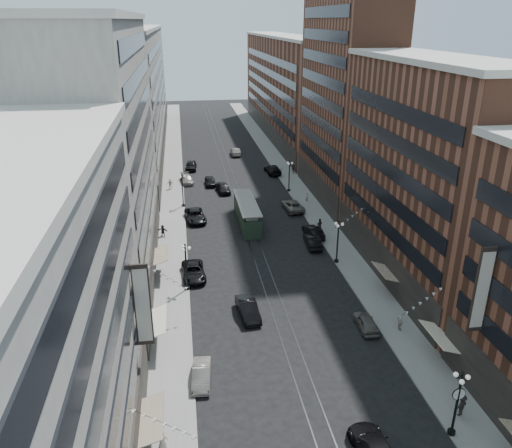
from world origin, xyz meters
TOP-DOWN VIEW (x-y plane):
  - ground at (0.00, 60.00)m, footprint 220.00×220.00m
  - sidewalk_west at (-11.00, 70.00)m, footprint 4.00×180.00m
  - sidewalk_east at (11.00, 70.00)m, footprint 4.00×180.00m
  - rail_west at (-0.70, 70.00)m, footprint 0.12×180.00m
  - rail_east at (0.70, 70.00)m, footprint 0.12×180.00m
  - building_west_near at (-17.00, 0.00)m, footprint 8.00×30.00m
  - building_west_mid at (-17.00, 33.00)m, footprint 8.00×36.00m
  - building_west_far at (-17.00, 96.00)m, footprint 8.00×90.00m
  - building_east_mid at (17.00, 28.00)m, footprint 8.00×30.00m
  - building_east_tower at (17.00, 56.00)m, footprint 8.00×26.00m
  - building_east_far at (17.00, 105.00)m, footprint 8.00×72.00m
  - lamppost_sw_far at (-9.20, 28.00)m, footprint 1.03×1.14m
  - lamppost_sw_mid at (-9.20, 55.00)m, footprint 1.03×1.14m
  - lamppost_se_near at (9.20, 4.00)m, footprint 1.08×1.14m
  - lamppost_se_far at (9.20, 32.00)m, footprint 1.03×1.14m
  - lamppost_se_mid at (9.20, 60.00)m, footprint 1.03×1.14m
  - streetcar at (0.00, 46.49)m, footprint 2.72×12.27m
  - car_1 at (-8.40, 12.53)m, footprint 1.85×4.34m
  - car_2 at (-8.40, 30.89)m, footprint 2.87×5.72m
  - car_4 at (7.80, 17.88)m, footprint 1.80×4.18m
  - car_5 at (-3.24, 21.80)m, footprint 2.22×5.18m
  - pedestrian_1 at (-11.43, 5.82)m, footprint 0.78×0.46m
  - pedestrian_2 at (-11.83, 21.13)m, footprint 0.86×0.52m
  - pedestrian_3 at (10.75, 5.65)m, footprint 1.33×0.93m
  - pedestrian_4 at (10.90, 17.00)m, footprint 0.48×0.97m
  - car_7 at (-7.50, 48.73)m, footprint 3.38×6.15m
  - car_8 at (-8.40, 67.71)m, footprint 2.72×5.35m
  - car_9 at (-7.31, 76.54)m, footprint 2.48×5.35m
  - car_10 at (8.40, 40.20)m, footprint 2.23×4.98m
  - car_11 at (7.84, 50.91)m, footprint 3.05×5.91m
  - car_12 at (8.40, 71.33)m, footprint 2.90×6.13m
  - car_13 at (-4.19, 65.76)m, footprint 1.92×4.60m
  - car_14 at (2.80, 86.54)m, footprint 1.91×5.04m
  - pedestrian_5 at (-12.19, 43.34)m, footprint 1.57×0.95m
  - pedestrian_6 at (-11.30, 64.17)m, footprint 1.11×0.58m
  - pedestrian_7 at (9.79, 42.09)m, footprint 0.96×0.71m
  - pedestrian_8 at (10.91, 53.98)m, footprint 0.63×0.45m
  - pedestrian_9 at (12.29, 70.27)m, footprint 1.20×0.73m
  - car_extra_0 at (7.50, 37.16)m, footprint 1.91×4.91m
  - car_extra_1 at (-2.20, 61.33)m, footprint 2.52×5.10m

SIDE VIEW (x-z plane):
  - ground at x=0.00m, z-range 0.00..0.00m
  - rail_west at x=-0.70m, z-range 0.00..0.02m
  - rail_east at x=0.70m, z-range 0.00..0.02m
  - sidewalk_west at x=-11.00m, z-range 0.00..0.15m
  - sidewalk_east at x=11.00m, z-range 0.00..0.15m
  - car_1 at x=-8.40m, z-range 0.00..1.39m
  - car_4 at x=7.80m, z-range 0.00..1.41m
  - car_8 at x=-8.40m, z-range 0.00..1.49m
  - car_2 at x=-8.40m, z-range 0.00..1.55m
  - car_13 at x=-4.19m, z-range 0.00..1.56m
  - car_10 at x=8.40m, z-range 0.00..1.59m
  - car_extra_0 at x=7.50m, z-range 0.00..1.59m
  - car_11 at x=7.84m, z-range 0.00..1.59m
  - car_7 at x=-7.50m, z-range 0.00..1.63m
  - car_14 at x=2.80m, z-range 0.00..1.64m
  - car_5 at x=-3.24m, z-range 0.00..1.66m
  - car_extra_1 at x=-2.20m, z-range 0.00..1.67m
  - car_12 at x=8.40m, z-range 0.00..1.73m
  - car_9 at x=-7.31m, z-range 0.00..1.77m
  - pedestrian_1 at x=-11.43m, z-range 0.15..1.71m
  - pedestrian_4 at x=10.90m, z-range 0.15..1.76m
  - pedestrian_8 at x=10.91m, z-range 0.15..1.77m
  - pedestrian_5 at x=-12.19m, z-range 0.15..1.78m
  - pedestrian_2 at x=-11.83m, z-range 0.15..1.84m
  - pedestrian_9 at x=12.29m, z-range 0.15..1.89m
  - pedestrian_7 at x=9.79m, z-range 0.15..1.90m
  - pedestrian_6 at x=-11.30m, z-range 0.15..1.98m
  - pedestrian_3 at x=10.75m, z-range 0.15..2.05m
  - streetcar at x=0.00m, z-range -0.13..3.26m
  - lamppost_sw_far at x=-9.20m, z-range 0.34..5.86m
  - lamppost_sw_mid at x=-9.20m, z-range 0.34..5.86m
  - lamppost_se_far at x=9.20m, z-range 0.34..5.86m
  - lamppost_se_mid at x=9.20m, z-range 0.34..5.86m
  - lamppost_se_near at x=9.20m, z-range 0.46..5.98m
  - building_west_near at x=-17.00m, z-range 0.00..22.00m
  - building_east_mid at x=17.00m, z-range 0.00..24.00m
  - building_east_far at x=17.00m, z-range 0.00..24.00m
  - building_west_far at x=-17.00m, z-range 0.00..26.00m
  - building_west_mid at x=-17.00m, z-range 0.00..28.00m
  - building_east_tower at x=17.00m, z-range 0.00..42.00m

